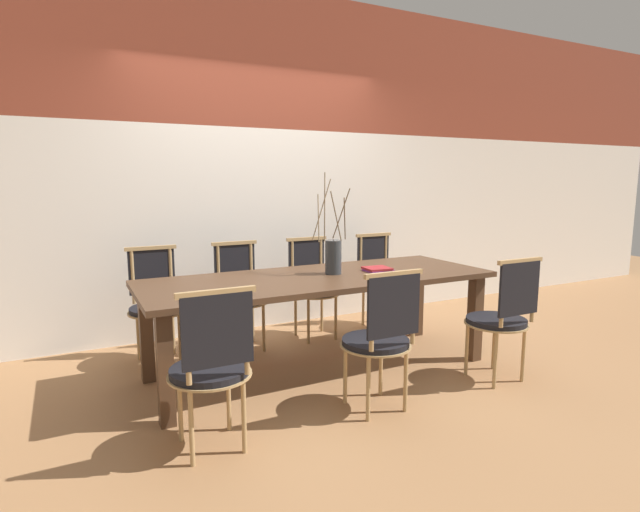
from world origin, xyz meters
The scene contains 12 objects.
ground_plane centered at (0.00, 0.00, 0.00)m, with size 16.00×16.00×0.00m, color #9E7047.
wall_rear centered at (0.00, 1.32, 1.60)m, with size 12.00×0.06×3.20m.
dining_table centered at (0.00, 0.00, 0.65)m, with size 2.62×0.95×0.73m.
chair_near_leftend centered at (-1.03, -0.78, 0.49)m, with size 0.45×0.45×0.91m.
chair_near_left centered at (0.02, -0.78, 0.49)m, with size 0.45×0.45×0.91m.
chair_near_center centered at (1.06, -0.78, 0.49)m, with size 0.45×0.45×0.91m.
chair_far_leftend centered at (-1.07, 0.78, 0.49)m, with size 0.45×0.45×0.91m.
chair_far_left centered at (-0.37, 0.78, 0.49)m, with size 0.45×0.45×0.91m.
chair_far_center centered at (0.32, 0.78, 0.49)m, with size 0.45×0.45×0.91m.
chair_far_right centered at (1.07, 0.78, 0.49)m, with size 0.45×0.45×0.91m.
vase_centerpiece centered at (0.13, 0.03, 0.87)m, with size 0.28×0.28×0.77m.
book_stack centered at (0.49, -0.03, 0.75)m, with size 0.21×0.19×0.03m.
Camera 1 is at (-1.66, -3.25, 1.44)m, focal length 28.00 mm.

